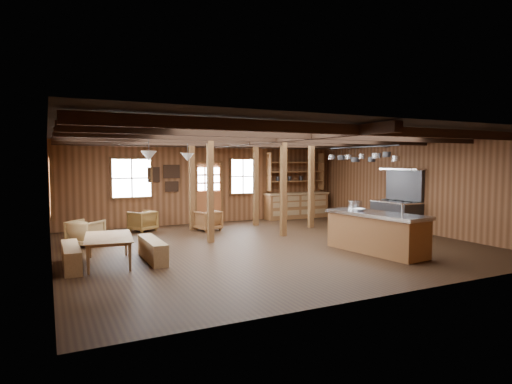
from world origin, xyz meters
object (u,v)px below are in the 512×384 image
kitchen_island (376,232)px  armchair_b (208,220)px  commercial_range (397,210)px  dining_table (110,250)px  armchair_a (143,221)px  armchair_c (86,233)px

kitchen_island → armchair_b: kitchen_island is taller
kitchen_island → commercial_range: bearing=30.3°
dining_table → armchair_a: (1.46, 4.02, 0.02)m
dining_table → armchair_b: (3.30, 3.25, 0.02)m
kitchen_island → armchair_a: 7.01m
commercial_range → armchair_b: 5.86m
dining_table → armchair_c: armchair_c is taller
kitchen_island → armchair_c: kitchen_island is taller
dining_table → armchair_b: size_ratio=2.41×
kitchen_island → armchair_a: (-4.28, 5.55, -0.16)m
kitchen_island → armchair_b: (-2.44, 4.77, -0.17)m
armchair_a → armchair_c: size_ratio=0.95×
kitchen_island → dining_table: 5.94m
commercial_range → kitchen_island: bearing=-142.0°
armchair_c → kitchen_island: bearing=-168.5°
kitchen_island → armchair_a: kitchen_island is taller
kitchen_island → dining_table: bearing=157.4°
armchair_a → dining_table: bearing=41.7°
commercial_range → armchair_b: (-5.25, 2.58, -0.31)m
armchair_c → dining_table: bearing=141.2°
armchair_a → armchair_b: (1.84, -0.77, -0.00)m
armchair_c → commercial_range: bearing=-146.6°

